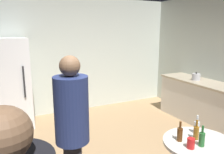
% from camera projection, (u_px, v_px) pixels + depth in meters
% --- Properties ---
extents(wall_back, '(5.32, 0.06, 2.70)m').
position_uv_depth(wall_back, '(69.00, 56.00, 5.30)').
color(wall_back, beige).
rests_on(wall_back, ground_plane).
extents(refrigerator, '(0.70, 0.68, 1.80)m').
position_uv_depth(refrigerator, '(11.00, 84.00, 4.45)').
color(refrigerator, white).
rests_on(refrigerator, ground_plane).
extents(kitchen_counter, '(0.64, 2.08, 0.90)m').
position_uv_depth(kitchen_counter, '(204.00, 103.00, 4.71)').
color(kitchen_counter, beige).
rests_on(kitchen_counter, ground_plane).
extents(kettle, '(0.24, 0.17, 0.18)m').
position_uv_depth(kettle, '(196.00, 77.00, 4.76)').
color(kettle, '#B2B2B7').
rests_on(kettle, kitchen_counter).
extents(foreground_table, '(0.80, 0.80, 0.73)m').
position_uv_depth(foreground_table, '(199.00, 150.00, 2.51)').
color(foreground_table, beige).
rests_on(foreground_table, ground_plane).
extents(beer_bottle_amber, '(0.06, 0.06, 0.23)m').
position_uv_depth(beer_bottle_amber, '(196.00, 132.00, 2.53)').
color(beer_bottle_amber, '#8C5919').
rests_on(beer_bottle_amber, foreground_table).
extents(beer_bottle_brown, '(0.06, 0.06, 0.23)m').
position_uv_depth(beer_bottle_brown, '(180.00, 134.00, 2.49)').
color(beer_bottle_brown, '#593314').
rests_on(beer_bottle_brown, foreground_table).
extents(beer_bottle_green, '(0.06, 0.06, 0.23)m').
position_uv_depth(beer_bottle_green, '(202.00, 139.00, 2.38)').
color(beer_bottle_green, '#26662D').
rests_on(beer_bottle_green, foreground_table).
extents(beer_bottle_clear, '(0.06, 0.06, 0.23)m').
position_uv_depth(beer_bottle_clear, '(197.00, 127.00, 2.67)').
color(beer_bottle_clear, silver).
rests_on(beer_bottle_clear, foreground_table).
extents(plastic_cup_red, '(0.08, 0.08, 0.11)m').
position_uv_depth(plastic_cup_red, '(191.00, 143.00, 2.35)').
color(plastic_cup_red, red).
rests_on(plastic_cup_red, foreground_table).
extents(person_in_navy_shirt, '(0.44, 0.44, 1.72)m').
position_uv_depth(person_in_navy_shirt, '(72.00, 126.00, 2.24)').
color(person_in_navy_shirt, '#2D2D38').
rests_on(person_in_navy_shirt, ground_plane).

